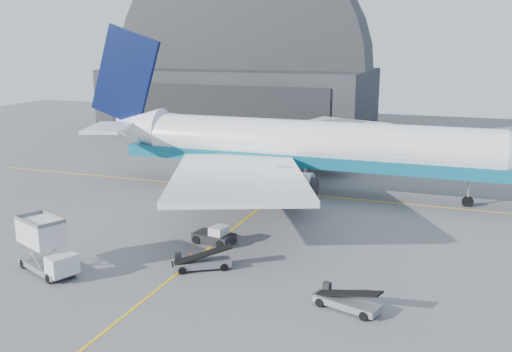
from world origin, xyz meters
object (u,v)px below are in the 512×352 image
at_px(belt_loader_a, 201,262).
at_px(airliner, 298,145).
at_px(catering_truck, 45,247).
at_px(belt_loader_b, 346,301).
at_px(pushback_tug, 215,236).

bearing_deg(belt_loader_a, airliner, 57.16).
xyz_separation_m(catering_truck, belt_loader_b, (22.75, 1.52, -1.46)).
relative_size(airliner, belt_loader_a, 12.26).
bearing_deg(airliner, catering_truck, -110.80).
bearing_deg(belt_loader_b, catering_truck, -159.21).
relative_size(catering_truck, belt_loader_b, 1.28).
bearing_deg(airliner, belt_loader_a, -91.04).
height_order(pushback_tug, belt_loader_a, belt_loader_a).
distance_m(airliner, pushback_tug, 20.35).
xyz_separation_m(catering_truck, belt_loader_a, (10.89, 4.48, -1.46)).
bearing_deg(catering_truck, belt_loader_b, 27.17).
height_order(catering_truck, pushback_tug, catering_truck).
height_order(airliner, catering_truck, airliner).
bearing_deg(airliner, pushback_tug, -95.32).
xyz_separation_m(airliner, belt_loader_b, (11.40, -28.35, -4.91)).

